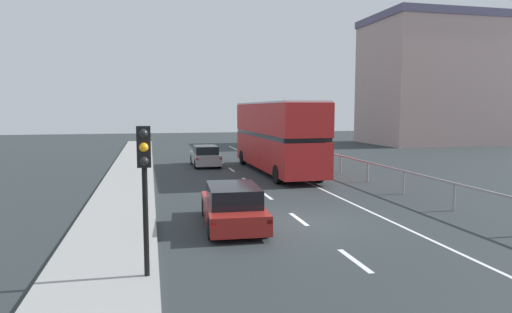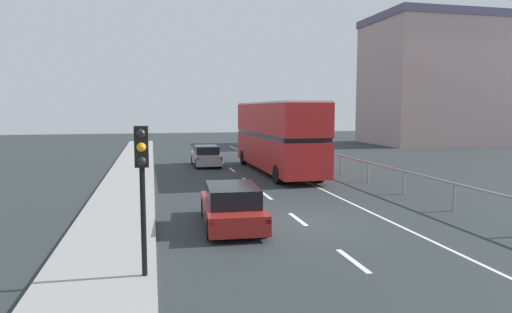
# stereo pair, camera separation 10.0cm
# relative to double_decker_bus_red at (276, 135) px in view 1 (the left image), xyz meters

# --- Properties ---
(ground_plane) EXTENTS (73.07, 120.00, 0.10)m
(ground_plane) POSITION_rel_double_decker_bus_red_xyz_m (-2.47, -11.94, -2.35)
(ground_plane) COLOR #293032
(near_sidewalk_kerb) EXTENTS (2.63, 80.00, 0.14)m
(near_sidewalk_kerb) POSITION_rel_double_decker_bus_red_xyz_m (-8.69, -11.94, -2.23)
(near_sidewalk_kerb) COLOR gray
(near_sidewalk_kerb) RESTS_ON ground
(lane_paint_markings) EXTENTS (3.15, 46.00, 0.01)m
(lane_paint_markings) POSITION_rel_double_decker_bus_red_xyz_m (-0.51, -3.62, -2.30)
(lane_paint_markings) COLOR silver
(lane_paint_markings) RESTS_ON ground
(bridge_side_railing) EXTENTS (0.10, 42.00, 1.09)m
(bridge_side_railing) POSITION_rel_double_decker_bus_red_xyz_m (3.73, -2.94, -1.42)
(bridge_side_railing) COLOR gray
(bridge_side_railing) RESTS_ON ground
(distant_building_block) EXTENTS (14.74, 10.41, 14.07)m
(distant_building_block) POSITION_rel_double_decker_bus_red_xyz_m (23.75, 18.72, 4.75)
(distant_building_block) COLOR #AC918D
(distant_building_block) RESTS_ON ground
(double_decker_bus_red) EXTENTS (2.73, 11.48, 4.29)m
(double_decker_bus_red) POSITION_rel_double_decker_bus_red_xyz_m (0.00, 0.00, 0.00)
(double_decker_bus_red) COLOR #B21F1E
(double_decker_bus_red) RESTS_ON ground
(hatchback_car_near) EXTENTS (2.06, 4.53, 1.39)m
(hatchback_car_near) POSITION_rel_double_decker_bus_red_xyz_m (-4.89, -11.95, -1.64)
(hatchback_car_near) COLOR maroon
(hatchback_car_near) RESTS_ON ground
(traffic_signal_pole) EXTENTS (0.30, 0.42, 3.36)m
(traffic_signal_pole) POSITION_rel_double_decker_bus_red_xyz_m (-7.65, -16.31, 0.36)
(traffic_signal_pole) COLOR black
(traffic_signal_pole) RESTS_ON near_sidewalk_kerb
(sedan_car_ahead) EXTENTS (1.76, 4.02, 1.40)m
(sedan_car_ahead) POSITION_rel_double_decker_bus_red_xyz_m (-3.87, 4.11, -1.63)
(sedan_car_ahead) COLOR gray
(sedan_car_ahead) RESTS_ON ground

